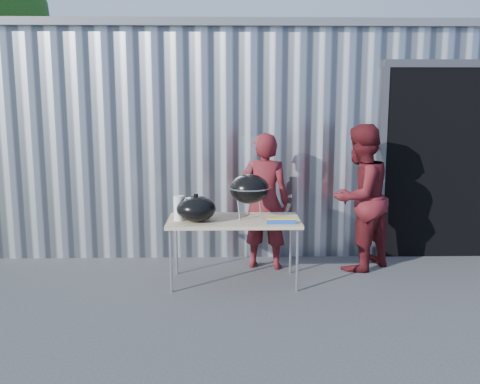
{
  "coord_description": "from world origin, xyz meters",
  "views": [
    {
      "loc": [
        0.03,
        -5.25,
        2.08
      ],
      "look_at": [
        0.17,
        0.76,
        1.05
      ],
      "focal_mm": 40.0,
      "sensor_mm": 36.0,
      "label": 1
    }
  ],
  "objects_px": {
    "kettle_grill": "(249,182)",
    "folding_table": "(234,223)",
    "person_cook": "(265,201)",
    "person_bystander": "(360,198)"
  },
  "relations": [
    {
      "from": "kettle_grill",
      "to": "person_bystander",
      "type": "distance_m",
      "value": 1.48
    },
    {
      "from": "person_bystander",
      "to": "person_cook",
      "type": "bearing_deg",
      "value": -42.45
    },
    {
      "from": "kettle_grill",
      "to": "person_cook",
      "type": "bearing_deg",
      "value": 67.73
    },
    {
      "from": "folding_table",
      "to": "kettle_grill",
      "type": "distance_m",
      "value": 0.49
    },
    {
      "from": "person_cook",
      "to": "person_bystander",
      "type": "relative_size",
      "value": 0.94
    },
    {
      "from": "folding_table",
      "to": "kettle_grill",
      "type": "height_order",
      "value": "kettle_grill"
    },
    {
      "from": "kettle_grill",
      "to": "folding_table",
      "type": "bearing_deg",
      "value": -165.45
    },
    {
      "from": "folding_table",
      "to": "kettle_grill",
      "type": "relative_size",
      "value": 1.59
    },
    {
      "from": "person_cook",
      "to": "folding_table",
      "type": "bearing_deg",
      "value": 68.32
    },
    {
      "from": "kettle_grill",
      "to": "person_cook",
      "type": "distance_m",
      "value": 0.64
    }
  ]
}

